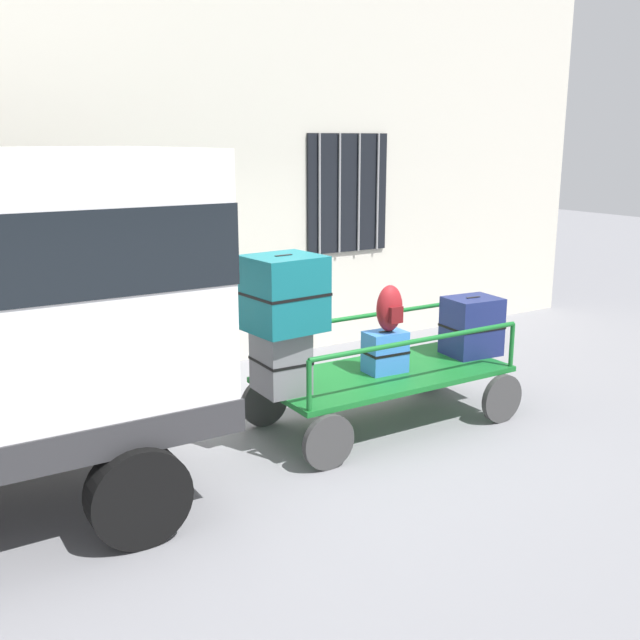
{
  "coord_description": "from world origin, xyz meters",
  "views": [
    {
      "loc": [
        -3.44,
        -5.54,
        2.68
      ],
      "look_at": [
        -0.09,
        -0.18,
        1.13
      ],
      "focal_mm": 41.51,
      "sensor_mm": 36.0,
      "label": 1
    }
  ],
  "objects_px": {
    "suitcase_left_bottom": "(281,360)",
    "backpack": "(390,309)",
    "suitcase_center_bottom": "(472,326)",
    "suitcase_midleft_bottom": "(385,352)",
    "luggage_cart": "(384,382)",
    "suitcase_left_middle": "(284,293)"
  },
  "relations": [
    {
      "from": "suitcase_left_bottom",
      "to": "backpack",
      "type": "distance_m",
      "value": 1.18
    },
    {
      "from": "suitcase_left_bottom",
      "to": "suitcase_center_bottom",
      "type": "height_order",
      "value": "suitcase_center_bottom"
    },
    {
      "from": "suitcase_left_bottom",
      "to": "suitcase_midleft_bottom",
      "type": "height_order",
      "value": "suitcase_left_bottom"
    },
    {
      "from": "suitcase_midleft_bottom",
      "to": "luggage_cart",
      "type": "bearing_deg",
      "value": 90.0
    },
    {
      "from": "suitcase_left_middle",
      "to": "backpack",
      "type": "bearing_deg",
      "value": 0.49
    },
    {
      "from": "suitcase_left_middle",
      "to": "suitcase_left_bottom",
      "type": "bearing_deg",
      "value": 90.0
    },
    {
      "from": "suitcase_left_middle",
      "to": "luggage_cart",
      "type": "bearing_deg",
      "value": 1.95
    },
    {
      "from": "luggage_cart",
      "to": "backpack",
      "type": "distance_m",
      "value": 0.72
    },
    {
      "from": "luggage_cart",
      "to": "suitcase_midleft_bottom",
      "type": "xyz_separation_m",
      "value": [
        -0.0,
        -0.0,
        0.3
      ]
    },
    {
      "from": "suitcase_left_bottom",
      "to": "backpack",
      "type": "xyz_separation_m",
      "value": [
        1.13,
        -0.06,
        0.34
      ]
    },
    {
      "from": "luggage_cart",
      "to": "suitcase_left_middle",
      "type": "xyz_separation_m",
      "value": [
        -1.11,
        -0.04,
        0.99
      ]
    },
    {
      "from": "luggage_cart",
      "to": "backpack",
      "type": "height_order",
      "value": "backpack"
    },
    {
      "from": "backpack",
      "to": "suitcase_center_bottom",
      "type": "bearing_deg",
      "value": 1.99
    },
    {
      "from": "suitcase_left_middle",
      "to": "suitcase_midleft_bottom",
      "type": "bearing_deg",
      "value": 1.95
    },
    {
      "from": "suitcase_left_middle",
      "to": "suitcase_midleft_bottom",
      "type": "xyz_separation_m",
      "value": [
        1.11,
        0.04,
        -0.69
      ]
    },
    {
      "from": "suitcase_midleft_bottom",
      "to": "suitcase_left_bottom",
      "type": "bearing_deg",
      "value": 178.2
    },
    {
      "from": "suitcase_left_middle",
      "to": "suitcase_center_bottom",
      "type": "relative_size",
      "value": 1.09
    },
    {
      "from": "luggage_cart",
      "to": "suitcase_midleft_bottom",
      "type": "bearing_deg",
      "value": -90.0
    },
    {
      "from": "suitcase_left_bottom",
      "to": "suitcase_midleft_bottom",
      "type": "bearing_deg",
      "value": -1.8
    },
    {
      "from": "suitcase_left_bottom",
      "to": "backpack",
      "type": "bearing_deg",
      "value": -3.19
    },
    {
      "from": "suitcase_midleft_bottom",
      "to": "suitcase_center_bottom",
      "type": "distance_m",
      "value": 1.11
    },
    {
      "from": "suitcase_center_bottom",
      "to": "backpack",
      "type": "xyz_separation_m",
      "value": [
        -1.08,
        -0.04,
        0.32
      ]
    }
  ]
}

